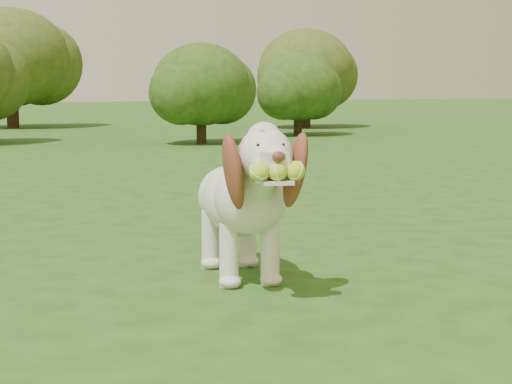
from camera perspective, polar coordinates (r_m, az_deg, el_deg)
name	(u,v)px	position (r m, az deg, el deg)	size (l,w,h in m)	color
ground	(239,256)	(4.18, -1.12, -4.31)	(80.00, 80.00, 0.00)	#1D4814
dog	(243,195)	(3.62, -0.85, -0.19)	(0.48, 1.06, 0.69)	silver
shrub_d	(298,87)	(14.26, 2.82, 7.04)	(1.33, 1.33, 1.38)	#382314
shrub_f	(306,70)	(16.94, 3.35, 8.15)	(1.87, 1.87, 1.94)	#382314
shrub_c	(201,84)	(12.26, -3.69, 7.17)	(1.38, 1.38, 1.43)	#382314
shrub_i	(11,57)	(17.53, -16.03, 8.63)	(2.26, 2.26, 2.34)	#382314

